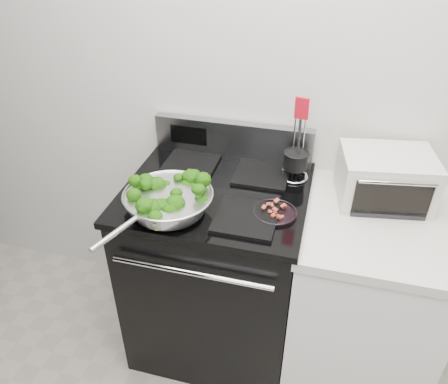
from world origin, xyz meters
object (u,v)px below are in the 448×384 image
(gas_range, at_px, (217,268))
(skillet, at_px, (168,201))
(toaster_oven, at_px, (385,178))
(utensil_holder, at_px, (295,164))
(bacon_plate, at_px, (275,210))

(gas_range, bearing_deg, skillet, -123.84)
(gas_range, height_order, toaster_oven, toaster_oven)
(utensil_holder, height_order, toaster_oven, utensil_holder)
(utensil_holder, bearing_deg, skillet, -130.65)
(utensil_holder, bearing_deg, bacon_plate, -89.11)
(bacon_plate, xyz_separation_m, utensil_holder, (0.04, 0.29, 0.05))
(bacon_plate, height_order, toaster_oven, toaster_oven)
(gas_range, xyz_separation_m, utensil_holder, (0.31, 0.18, 0.53))
(gas_range, distance_m, utensil_holder, 0.64)
(skillet, bearing_deg, utensil_holder, 60.33)
(gas_range, relative_size, bacon_plate, 6.42)
(skillet, relative_size, bacon_plate, 3.13)
(toaster_oven, bearing_deg, skillet, -165.62)
(bacon_plate, xyz_separation_m, toaster_oven, (0.42, 0.26, 0.06))
(bacon_plate, relative_size, toaster_oven, 0.43)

